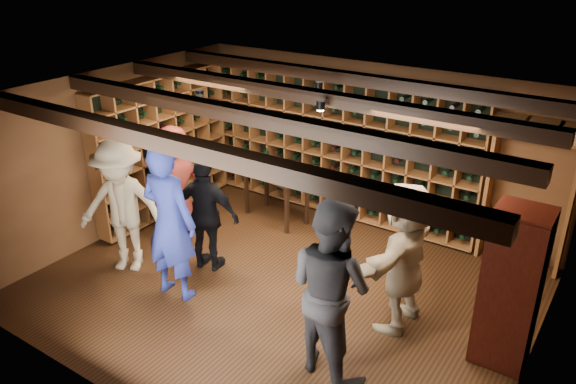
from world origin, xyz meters
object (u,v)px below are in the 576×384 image
Objects in this scene: guest_woman_black at (207,215)px; tasting_table at (276,178)px; man_blue_shirt at (170,222)px; guest_khaki at (122,207)px; guest_red_floral at (175,180)px; display_cabinet at (510,291)px; guest_beige at (404,256)px; man_grey_suit at (331,288)px.

tasting_table is (-0.08, 1.72, -0.10)m from guest_woman_black.
man_blue_shirt is 0.99m from guest_khaki.
tasting_table is (0.84, 2.35, -0.21)m from guest_khaki.
guest_khaki is at bearing -158.58° from guest_red_floral.
display_cabinet is at bearing 174.12° from guest_woman_black.
guest_beige is at bearing 175.71° from guest_woman_black.
guest_woman_black is 1.42× the size of tasting_table.
display_cabinet is at bearing -6.86° from tasting_table.
man_grey_suit is 3.72m from guest_red_floral.
guest_beige is 3.10m from tasting_table.
man_blue_shirt is (-3.76, -1.04, 0.16)m from display_cabinet.
man_grey_suit is 1.10× the size of guest_beige.
guest_khaki is (-0.98, 0.09, -0.09)m from man_blue_shirt.
man_blue_shirt is at bearing -164.49° from display_cabinet.
man_blue_shirt reaches higher than guest_red_floral.
man_grey_suit is 1.07× the size of guest_khaki.
tasting_table is (-2.74, 1.42, -0.18)m from guest_beige.
tasting_table is (-3.90, 1.40, -0.15)m from display_cabinet.
guest_beige is (3.76, -0.25, 0.05)m from guest_red_floral.
man_blue_shirt reaches higher than guest_beige.
guest_woman_black is at bearing -175.08° from display_cabinet.
guest_red_floral is at bearing -118.13° from tasting_table.
man_grey_suit is (-1.46, -1.14, 0.13)m from display_cabinet.
man_grey_suit reaches higher than display_cabinet.
guest_woman_black is at bearing -103.79° from guest_red_floral.
display_cabinet is 1.09× the size of guest_woman_black.
man_grey_suit reaches higher than guest_red_floral.
guest_beige is (3.58, 0.93, -0.03)m from guest_khaki.
man_blue_shirt reaches higher than man_grey_suit.
guest_woman_black is at bearing -3.38° from man_grey_suit.
guest_red_floral is 1.49× the size of tasting_table.
guest_woman_black is at bearing 9.49° from guest_khaki.
guest_woman_black is (-0.05, 0.72, -0.21)m from man_blue_shirt.
guest_beige is (0.31, 1.12, -0.09)m from man_grey_suit.
guest_red_floral is at bearing -90.86° from guest_beige.
man_grey_suit is 1.73× the size of tasting_table.
guest_khaki reaches higher than tasting_table.
guest_khaki is (-3.28, 0.19, -0.06)m from man_grey_suit.
guest_beige reaches higher than guest_woman_black.
display_cabinet is 4.93m from guest_red_floral.
display_cabinet is 1.16m from guest_beige.
man_blue_shirt is 1.79× the size of tasting_table.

